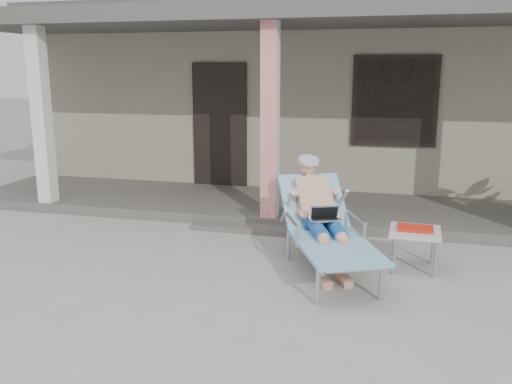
# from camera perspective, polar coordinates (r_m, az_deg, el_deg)

# --- Properties ---
(ground) EXTENTS (60.00, 60.00, 0.00)m
(ground) POSITION_cam_1_polar(r_m,az_deg,el_deg) (5.62, -3.55, -9.70)
(ground) COLOR #9E9E99
(ground) RESTS_ON ground
(house) EXTENTS (10.40, 5.40, 3.30)m
(house) POSITION_cam_1_polar(r_m,az_deg,el_deg) (11.56, 6.36, 10.38)
(house) COLOR gray
(house) RESTS_ON ground
(porch_deck) EXTENTS (10.00, 2.00, 0.15)m
(porch_deck) POSITION_cam_1_polar(r_m,az_deg,el_deg) (8.36, 2.72, -1.54)
(porch_deck) COLOR #605B56
(porch_deck) RESTS_ON ground
(porch_overhang) EXTENTS (10.00, 2.30, 2.85)m
(porch_overhang) POSITION_cam_1_polar(r_m,az_deg,el_deg) (8.07, 2.85, 17.36)
(porch_overhang) COLOR silver
(porch_overhang) RESTS_ON porch_deck
(porch_step) EXTENTS (2.00, 0.30, 0.07)m
(porch_step) POSITION_cam_1_polar(r_m,az_deg,el_deg) (7.29, 0.89, -4.01)
(porch_step) COLOR #605B56
(porch_step) RESTS_ON ground
(lounger) EXTENTS (1.39, 1.97, 1.24)m
(lounger) POSITION_cam_1_polar(r_m,az_deg,el_deg) (5.87, 7.14, -0.94)
(lounger) COLOR #B7B7BC
(lounger) RESTS_ON ground
(side_table) EXTENTS (0.56, 0.56, 0.48)m
(side_table) POSITION_cam_1_polar(r_m,az_deg,el_deg) (6.15, 16.39, -4.22)
(side_table) COLOR beige
(side_table) RESTS_ON ground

